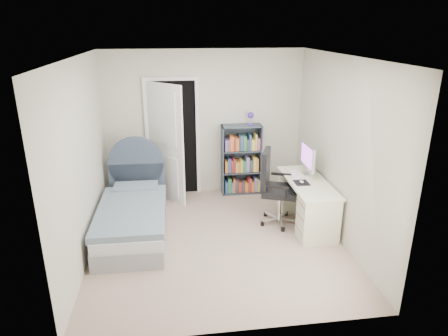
{
  "coord_description": "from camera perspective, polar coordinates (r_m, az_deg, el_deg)",
  "views": [
    {
      "loc": [
        -0.57,
        -4.93,
        2.85
      ],
      "look_at": [
        0.11,
        0.11,
        1.03
      ],
      "focal_mm": 32.0,
      "sensor_mm": 36.0,
      "label": 1
    }
  ],
  "objects": [
    {
      "name": "door",
      "position": [
        6.76,
        -7.98,
        3.92
      ],
      "size": [
        0.92,
        0.62,
        2.06
      ],
      "color": "black",
      "rests_on": "ground"
    },
    {
      "name": "bookcase",
      "position": [
        7.06,
        2.53,
        0.85
      ],
      "size": [
        0.69,
        0.3,
        1.47
      ],
      "color": "#3C4753",
      "rests_on": "ground"
    },
    {
      "name": "room_shell",
      "position": [
        5.21,
        -1.08,
        1.79
      ],
      "size": [
        3.5,
        3.7,
        2.6
      ],
      "color": "gray",
      "rests_on": "ground"
    },
    {
      "name": "office_chair",
      "position": [
        5.99,
        7.2,
        -2.27
      ],
      "size": [
        0.65,
        0.66,
        1.14
      ],
      "color": "silver",
      "rests_on": "ground"
    },
    {
      "name": "floor_lamp",
      "position": [
        7.0,
        -8.76,
        0.04
      ],
      "size": [
        0.18,
        0.18,
        1.29
      ],
      "color": "silver",
      "rests_on": "ground"
    },
    {
      "name": "desk",
      "position": [
        6.13,
        11.69,
        -4.53
      ],
      "size": [
        0.56,
        1.41,
        1.16
      ],
      "color": "beige",
      "rests_on": "ground"
    },
    {
      "name": "nightstand",
      "position": [
        6.97,
        -11.66,
        -1.16
      ],
      "size": [
        0.44,
        0.44,
        0.63
      ],
      "color": "tan",
      "rests_on": "ground"
    },
    {
      "name": "bed",
      "position": [
        5.95,
        -12.8,
        -6.53
      ],
      "size": [
        0.95,
        1.96,
        1.2
      ],
      "color": "gray",
      "rests_on": "ground"
    }
  ]
}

